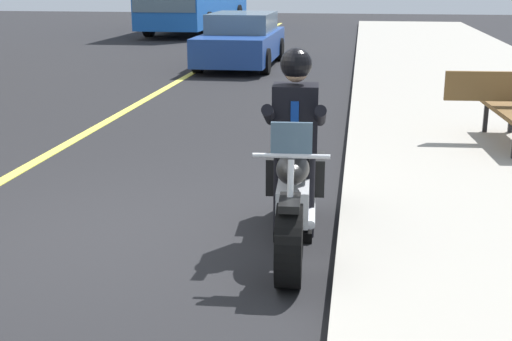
% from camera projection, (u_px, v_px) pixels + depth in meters
% --- Properties ---
extents(ground_plane, '(80.00, 80.00, 0.00)m').
position_uv_depth(ground_plane, '(122.00, 236.00, 6.34)').
color(ground_plane, black).
extents(motorcycle_main, '(2.22, 0.67, 1.26)m').
position_uv_depth(motorcycle_main, '(294.00, 197.00, 6.03)').
color(motorcycle_main, black).
rests_on(motorcycle_main, ground_plane).
extents(rider_main, '(0.64, 0.57, 1.74)m').
position_uv_depth(rider_main, '(295.00, 128.00, 6.05)').
color(rider_main, black).
rests_on(rider_main, ground_plane).
extents(car_silver, '(4.60, 1.92, 1.40)m').
position_uv_depth(car_silver, '(242.00, 40.00, 18.16)').
color(car_silver, navy).
rests_on(car_silver, ground_plane).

